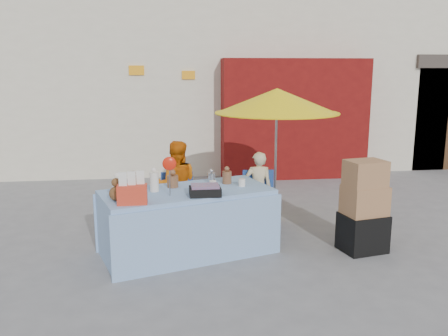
{
  "coord_description": "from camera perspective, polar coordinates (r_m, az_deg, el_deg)",
  "views": [
    {
      "loc": [
        -0.64,
        -5.91,
        2.37
      ],
      "look_at": [
        0.18,
        0.6,
        1.0
      ],
      "focal_mm": 38.0,
      "sensor_mm": 36.0,
      "label": 1
    }
  ],
  "objects": [
    {
      "name": "box_stack",
      "position": [
        6.5,
        16.47,
        -4.84
      ],
      "size": [
        0.63,
        0.56,
        1.23
      ],
      "rotation": [
        0.0,
        0.0,
        0.21
      ],
      "color": "black",
      "rests_on": "ground"
    },
    {
      "name": "market_table",
      "position": [
        6.22,
        -4.5,
        -6.37
      ],
      "size": [
        2.42,
        1.65,
        1.34
      ],
      "rotation": [
        0.0,
        0.0,
        0.31
      ],
      "color": "#8AB1DE",
      "rests_on": "ground"
    },
    {
      "name": "vendor_orange",
      "position": [
        7.15,
        -5.73,
        -2.03
      ],
      "size": [
        0.67,
        0.54,
        1.34
      ],
      "primitive_type": "imported",
      "rotation": [
        0.0,
        0.0,
        3.09
      ],
      "color": "orange",
      "rests_on": "ground"
    },
    {
      "name": "chair_left",
      "position": [
        7.13,
        -5.63,
        -5.51
      ],
      "size": [
        0.5,
        0.49,
        0.85
      ],
      "rotation": [
        0.0,
        0.0,
        -0.05
      ],
      "color": "navy",
      "rests_on": "ground"
    },
    {
      "name": "backdrop",
      "position": [
        13.5,
        -2.34,
        14.89
      ],
      "size": [
        14.0,
        8.0,
        7.8
      ],
      "color": "silver",
      "rests_on": "ground"
    },
    {
      "name": "umbrella",
      "position": [
        7.31,
        6.38,
        7.96
      ],
      "size": [
        1.9,
        1.9,
        2.09
      ],
      "color": "gray",
      "rests_on": "ground"
    },
    {
      "name": "ground",
      "position": [
        6.4,
        -0.96,
        -9.94
      ],
      "size": [
        80.0,
        80.0,
        0.0
      ],
      "primitive_type": "plane",
      "color": "slate",
      "rests_on": "ground"
    },
    {
      "name": "tarp_bundle",
      "position": [
        6.47,
        -10.74,
        -8.7
      ],
      "size": [
        0.7,
        0.64,
        0.26
      ],
      "primitive_type": "ellipsoid",
      "rotation": [
        0.0,
        0.0,
        0.41
      ],
      "color": "yellow",
      "rests_on": "ground"
    },
    {
      "name": "chair_right",
      "position": [
        7.27,
        4.31,
        -5.16
      ],
      "size": [
        0.5,
        0.49,
        0.85
      ],
      "rotation": [
        0.0,
        0.0,
        -0.05
      ],
      "color": "navy",
      "rests_on": "ground"
    },
    {
      "name": "vendor_beige",
      "position": [
        7.31,
        4.13,
        -2.46
      ],
      "size": [
        0.43,
        0.29,
        1.15
      ],
      "primitive_type": "imported",
      "rotation": [
        0.0,
        0.0,
        3.09
      ],
      "color": "beige",
      "rests_on": "ground"
    }
  ]
}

